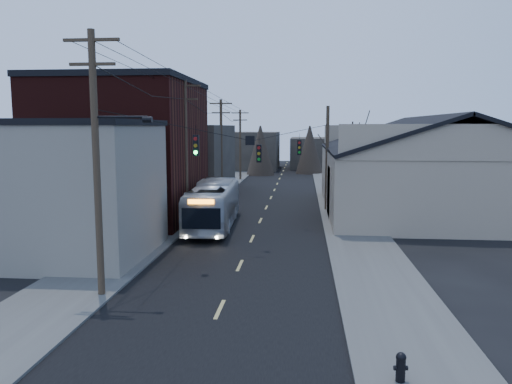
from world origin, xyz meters
TOP-DOWN VIEW (x-y plane):
  - ground at (0.00, 0.00)m, footprint 160.00×160.00m
  - road_surface at (0.00, 30.00)m, footprint 9.00×110.00m
  - sidewalk_left at (-6.50, 30.00)m, footprint 4.00×110.00m
  - sidewalk_right at (6.50, 30.00)m, footprint 4.00×110.00m
  - building_clapboard at (-9.00, 9.00)m, footprint 8.00×8.00m
  - building_brick at (-10.00, 20.00)m, footprint 10.00×12.00m
  - building_left_far at (-9.50, 36.00)m, footprint 9.00×14.00m
  - warehouse at (13.00, 25.00)m, footprint 16.16×20.60m
  - building_far_left at (-6.00, 65.00)m, footprint 10.00×12.00m
  - building_far_right at (7.00, 70.00)m, footprint 12.00×14.00m
  - bare_tree at (6.50, 20.00)m, footprint 0.40×0.40m
  - utility_lines at (-3.11, 24.14)m, footprint 11.24×45.28m
  - bus at (-3.00, 17.44)m, footprint 3.13×11.22m
  - parked_car at (-4.07, 28.11)m, footprint 1.49×3.98m
  - fire_hydrant at (5.69, -3.03)m, footprint 0.38×0.28m

SIDE VIEW (x-z plane):
  - ground at x=0.00m, z-range 0.00..0.00m
  - road_surface at x=0.00m, z-range 0.00..0.02m
  - sidewalk_left at x=-6.50m, z-range 0.00..0.12m
  - sidewalk_right at x=6.50m, z-range 0.00..0.12m
  - fire_hydrant at x=5.69m, z-range 0.15..0.95m
  - parked_car at x=-4.07m, z-range 0.00..1.30m
  - bus at x=-3.00m, z-range 0.00..3.09m
  - building_far_right at x=7.00m, z-range 0.00..5.00m
  - warehouse at x=13.00m, z-range -1.17..6.56m
  - building_far_left at x=-6.00m, z-range 0.00..6.00m
  - building_clapboard at x=-9.00m, z-range 0.00..7.00m
  - building_left_far at x=-9.50m, z-range 0.00..7.00m
  - bare_tree at x=6.50m, z-range 0.00..7.20m
  - utility_lines at x=-3.11m, z-range -0.30..10.20m
  - building_brick at x=-10.00m, z-range 0.00..10.00m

